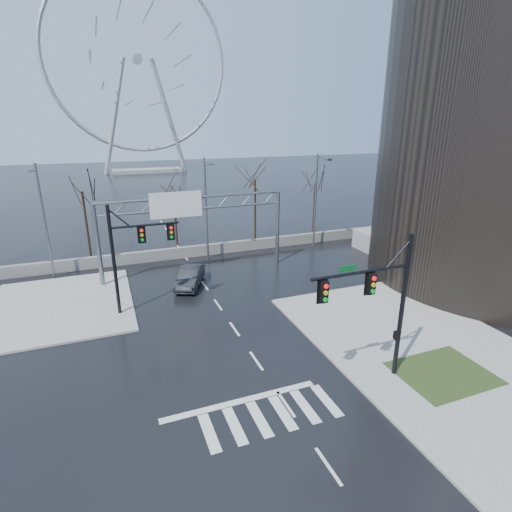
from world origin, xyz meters
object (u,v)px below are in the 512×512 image
car (190,277)px  signal_mast_near (382,298)px  ferris_wheel (138,67)px  signal_mast_far (130,249)px  sign_gantry (190,219)px

car → signal_mast_near: bearing=-44.3°
ferris_wheel → signal_mast_near: bearing=-89.9°
car → ferris_wheel: bearing=110.6°
signal_mast_far → ferris_wheel: 89.30m
sign_gantry → ferris_wheel: bearing=86.2°
sign_gantry → ferris_wheel: (5.38, 80.04, 20.95)m
signal_mast_near → ferris_wheel: 101.29m
sign_gantry → ferris_wheel: size_ratio=0.32×
sign_gantry → car: (-0.75, -2.51, -4.39)m
signal_mast_far → car: size_ratio=1.67×
signal_mast_near → signal_mast_far: same height
signal_mast_near → car: 18.11m
signal_mast_near → car: size_ratio=1.67×
signal_mast_near → sign_gantry: size_ratio=0.49×
signal_mast_far → sign_gantry: 8.14m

